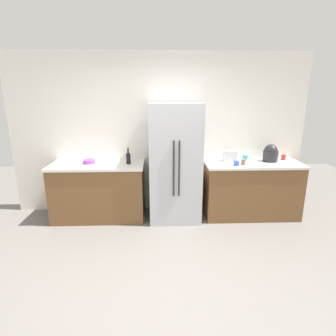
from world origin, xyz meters
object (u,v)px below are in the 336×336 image
object	(u,v)px
cup_b	(243,162)
cup_d	(236,163)
rice_cooker	(271,153)
refrigerator	(175,163)
toaster	(230,156)
bottle_a	(128,158)
bowl_a	(89,162)
cup_a	(245,158)
cup_c	(284,157)

from	to	relation	value
cup_b	cup_d	world-z (taller)	cup_b
cup_b	rice_cooker	bearing A→B (deg)	22.30
refrigerator	toaster	world-z (taller)	refrigerator
refrigerator	bottle_a	xyz separation A→B (m)	(-0.74, 0.02, 0.08)
bottle_a	cup_b	distance (m)	1.81
refrigerator	toaster	size ratio (longest dim) A/B	9.28
bowl_a	refrigerator	bearing A→B (deg)	-3.04
cup_a	toaster	bearing A→B (deg)	-167.99
refrigerator	bottle_a	world-z (taller)	refrigerator
cup_d	toaster	bearing A→B (deg)	95.40
toaster	bottle_a	bearing A→B (deg)	-175.30
toaster	bowl_a	world-z (taller)	toaster
cup_c	bowl_a	xyz separation A→B (m)	(-3.21, -0.12, -0.01)
cup_b	bowl_a	size ratio (longest dim) A/B	0.46
cup_a	cup_d	bearing A→B (deg)	-124.27
toaster	cup_d	size ratio (longest dim) A/B	2.27
refrigerator	rice_cooker	size ratio (longest dim) A/B	6.61
bottle_a	cup_b	bearing A→B (deg)	-3.96
toaster	bottle_a	world-z (taller)	bottle_a
cup_d	rice_cooker	bearing A→B (deg)	22.15
toaster	rice_cooker	size ratio (longest dim) A/B	0.71
rice_cooker	cup_c	bearing A→B (deg)	18.21
cup_b	cup_c	xyz separation A→B (m)	(0.77, 0.29, 0.00)
toaster	cup_b	xyz separation A→B (m)	(0.15, -0.26, -0.04)
bowl_a	toaster	bearing A→B (deg)	2.17
cup_a	cup_b	size ratio (longest dim) A/B	1.00
cup_a	cup_b	xyz separation A→B (m)	(-0.13, -0.32, 0.00)
refrigerator	cup_d	distance (m)	0.95
bottle_a	cup_a	bearing A→B (deg)	5.78
refrigerator	cup_c	bearing A→B (deg)	6.01
cup_a	bowl_a	xyz separation A→B (m)	(-2.56, -0.15, -0.01)
cup_a	cup_d	world-z (taller)	same
bottle_a	cup_c	xyz separation A→B (m)	(2.58, 0.17, -0.05)
cup_b	toaster	bearing A→B (deg)	120.62
rice_cooker	bowl_a	xyz separation A→B (m)	(-2.94, -0.03, -0.10)
bottle_a	cup_d	bearing A→B (deg)	-5.93
rice_cooker	bowl_a	size ratio (longest dim) A/B	1.48
cup_c	cup_d	size ratio (longest dim) A/B	1.00
refrigerator	cup_b	xyz separation A→B (m)	(1.07, -0.10, 0.03)
bottle_a	cup_d	xyz separation A→B (m)	(1.68, -0.17, -0.05)
cup_c	toaster	bearing A→B (deg)	-177.88
cup_d	bowl_a	size ratio (longest dim) A/B	0.46
refrigerator	bowl_a	distance (m)	1.37
refrigerator	cup_b	bearing A→B (deg)	-5.42
cup_c	bowl_a	world-z (taller)	cup_c
cup_d	bowl_a	bearing A→B (deg)	174.48
cup_b	cup_c	bearing A→B (deg)	20.92
rice_cooker	cup_d	world-z (taller)	rice_cooker
toaster	cup_c	world-z (taller)	toaster
refrigerator	bottle_a	distance (m)	0.74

